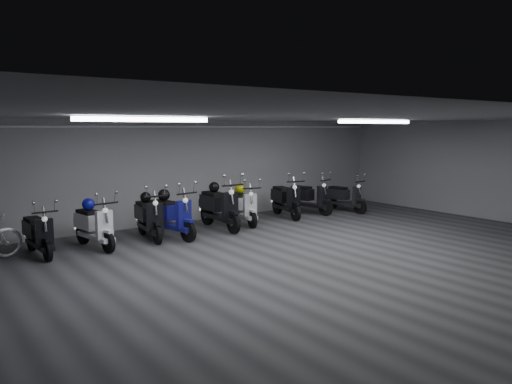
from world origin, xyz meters
TOP-DOWN VIEW (x-y plane):
  - floor at (0.00, 0.00)m, footprint 14.00×10.00m
  - ceiling at (0.00, 0.00)m, footprint 14.00×10.00m
  - back_wall at (0.00, 5.00)m, footprint 14.00×0.01m
  - right_wall at (7.00, 0.00)m, footprint 0.01×10.00m
  - fluor_strip_left at (-3.00, 1.00)m, footprint 2.40×0.18m
  - fluor_strip_right at (3.00, 1.00)m, footprint 2.40×0.18m
  - conduit at (0.00, 4.92)m, footprint 13.60×0.05m
  - scooter_1 at (-4.26, 3.50)m, footprint 0.64×1.66m
  - scooter_2 at (-3.13, 3.47)m, footprint 0.83×1.81m
  - scooter_3 at (-1.81, 3.59)m, footprint 0.84×1.88m
  - scooter_4 at (-1.34, 3.39)m, footprint 0.96×1.95m
  - scooter_5 at (0.13, 3.58)m, footprint 0.74×2.03m
  - scooter_6 at (0.98, 3.74)m, footprint 0.92×1.82m
  - scooter_7 at (2.56, 3.83)m, footprint 1.04×1.94m
  - scooter_8 at (3.52, 3.89)m, footprint 0.98×1.86m
  - scooter_9 at (4.63, 3.45)m, footprint 0.79×1.71m
  - helmet_0 at (-1.39, 3.65)m, footprint 0.29×0.29m
  - helmet_1 at (-3.17, 3.71)m, footprint 0.27×0.27m
  - helmet_2 at (1.03, 3.97)m, footprint 0.27×0.27m
  - helmet_3 at (-1.78, 3.84)m, footprint 0.25×0.25m
  - helmet_4 at (0.14, 3.86)m, footprint 0.27×0.27m

SIDE VIEW (x-z plane):
  - floor at x=0.00m, z-range -0.01..0.00m
  - scooter_1 at x=-4.26m, z-range 0.00..1.22m
  - scooter_9 at x=4.63m, z-range 0.00..1.23m
  - scooter_6 at x=0.98m, z-range 0.00..1.29m
  - scooter_2 at x=-3.13m, z-range 0.00..1.30m
  - scooter_8 at x=3.52m, z-range 0.00..1.32m
  - scooter_3 at x=-1.81m, z-range 0.00..1.35m
  - scooter_7 at x=2.56m, z-range 0.00..1.38m
  - scooter_4 at x=-1.34m, z-range 0.00..1.39m
  - scooter_5 at x=0.13m, z-range 0.00..1.49m
  - helmet_2 at x=1.03m, z-range 0.80..1.07m
  - helmet_1 at x=-3.17m, z-range 0.81..1.07m
  - helmet_3 at x=-1.78m, z-range 0.84..1.09m
  - helmet_0 at x=-1.39m, z-range 0.86..1.15m
  - helmet_4 at x=0.14m, z-range 0.92..1.20m
  - back_wall at x=0.00m, z-range 0.00..2.80m
  - right_wall at x=7.00m, z-range 0.00..2.80m
  - conduit at x=0.00m, z-range 2.59..2.65m
  - fluor_strip_left at x=-3.00m, z-range 2.70..2.78m
  - fluor_strip_right at x=3.00m, z-range 2.70..2.78m
  - ceiling at x=0.00m, z-range 2.80..2.81m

